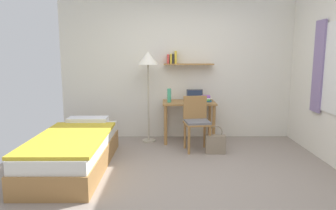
# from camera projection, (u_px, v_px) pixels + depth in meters

# --- Properties ---
(ground_plane) EXTENTS (5.28, 5.28, 0.00)m
(ground_plane) POSITION_uv_depth(u_px,v_px,m) (189.00, 179.00, 3.82)
(ground_plane) COLOR gray
(wall_back) EXTENTS (4.40, 0.27, 2.60)m
(wall_back) POSITION_uv_depth(u_px,v_px,m) (182.00, 67.00, 5.60)
(wall_back) COLOR silver
(wall_back) RESTS_ON ground_plane
(bed) EXTENTS (0.90, 2.02, 0.54)m
(bed) POSITION_uv_depth(u_px,v_px,m) (74.00, 151.00, 4.16)
(bed) COLOR #9E703D
(bed) RESTS_ON ground_plane
(desk) EXTENTS (0.92, 0.56, 0.71)m
(desk) POSITION_uv_depth(u_px,v_px,m) (189.00, 110.00, 5.41)
(desk) COLOR #9E703D
(desk) RESTS_ON ground_plane
(desk_chair) EXTENTS (0.45, 0.43, 0.87)m
(desk_chair) POSITION_uv_depth(u_px,v_px,m) (197.00, 120.00, 4.92)
(desk_chair) COLOR #9E703D
(desk_chair) RESTS_ON ground_plane
(standing_lamp) EXTENTS (0.36, 0.36, 1.58)m
(standing_lamp) POSITION_uv_depth(u_px,v_px,m) (148.00, 64.00, 5.26)
(standing_lamp) COLOR #B2A893
(standing_lamp) RESTS_ON ground_plane
(laptop) EXTENTS (0.30, 0.22, 0.20)m
(laptop) POSITION_uv_depth(u_px,v_px,m) (195.00, 98.00, 5.43)
(laptop) COLOR #2D2D33
(laptop) RESTS_ON desk
(water_bottle) EXTENTS (0.07, 0.07, 0.24)m
(water_bottle) POSITION_uv_depth(u_px,v_px,m) (169.00, 95.00, 5.30)
(water_bottle) COLOR #42A87F
(water_bottle) RESTS_ON desk
(book_stack) EXTENTS (0.19, 0.23, 0.10)m
(book_stack) POSITION_uv_depth(u_px,v_px,m) (206.00, 99.00, 5.40)
(book_stack) COLOR #3384C6
(book_stack) RESTS_ON desk
(handbag) EXTENTS (0.31, 0.13, 0.44)m
(handbag) POSITION_uv_depth(u_px,v_px,m) (215.00, 144.00, 4.79)
(handbag) COLOR gray
(handbag) RESTS_ON ground_plane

